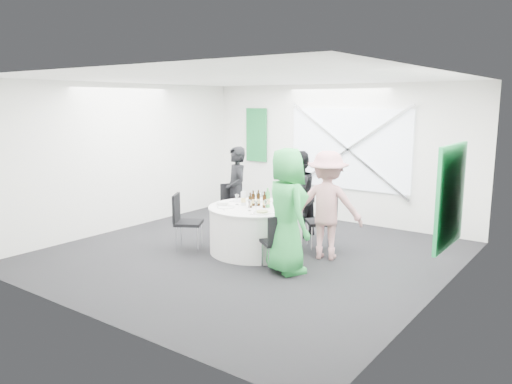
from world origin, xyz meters
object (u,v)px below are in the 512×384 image
Objects in this scene: chair_front_right at (277,238)px; person_man_back_left at (236,192)px; green_water_bottle at (268,200)px; chair_front_left at (183,217)px; person_woman_green at (287,211)px; person_woman_pink at (327,205)px; person_man_back at (298,194)px; chair_back at (292,209)px; banquet_table at (256,229)px; chair_back_left at (234,206)px; clear_water_bottle at (243,199)px; chair_back_right at (326,216)px.

chair_front_right is 0.51× the size of person_man_back_left.
chair_front_left is at bearing -150.73° from green_water_bottle.
person_woman_green is at bearing 148.82° from chair_front_right.
person_woman_pink is (2.13, 1.02, 0.30)m from chair_front_left.
person_woman_pink is (1.03, -0.82, 0.06)m from person_man_back.
person_woman_pink is (1.98, -0.20, 0.03)m from person_man_back_left.
person_woman_green is at bearing -57.25° from chair_back.
person_woman_green is (0.94, -0.54, 0.53)m from banquet_table.
person_man_back is 4.96× the size of green_water_bottle.
chair_back is 1.11× the size of chair_front_right.
person_woman_green reaches higher than green_water_bottle.
person_man_back_left is at bearing 11.00° from chair_back_left.
clear_water_bottle reaches higher than chair_back_left.
person_woman_pink reaches higher than chair_back.
person_man_back is (1.10, 1.83, 0.23)m from chair_front_left.
clear_water_bottle is (-1.17, 0.49, -0.03)m from person_woman_green.
person_man_back is at bearing 96.26° from green_water_bottle.
clear_water_bottle is at bearing 7.03° from person_woman_green.
chair_back is at bearing -0.82° from person_man_back.
chair_back_right is 0.95m from person_man_back.
clear_water_bottle is (-0.42, -0.10, -0.01)m from green_water_bottle.
clear_water_bottle is (-1.04, 0.55, 0.38)m from chair_front_right.
clear_water_bottle is (-1.32, -0.43, 0.02)m from person_woman_pink.
chair_back_right is 1.41m from clear_water_bottle.
chair_back is 0.96× the size of chair_back_right.
chair_back is 1.26m from person_woman_pink.
green_water_bottle is at bearing -100.10° from chair_front_right.
chair_back is 0.51× the size of person_woman_green.
green_water_bottle is at bearing 15.00° from banquet_table.
person_man_back_left is at bearing 146.26° from banquet_table.
clear_water_bottle is at bearing -100.18° from chair_back_left.
person_woman_pink is at bearing -28.12° from chair_back.
banquet_table is 1.02m from chair_front_right.
clear_water_bottle reaches higher than chair_front_left.
chair_front_left is 1.44m from green_water_bottle.
person_woman_pink reaches higher than chair_front_right.
chair_back is 0.96× the size of chair_back_left.
chair_front_left is (-1.85, -0.04, 0.07)m from chair_front_right.
chair_back is at bearing -32.21° from chair_back_left.
chair_back is at bearing -64.98° from chair_front_left.
person_man_back_left is 0.91× the size of person_woman_green.
person_man_back_left is 1.04× the size of person_man_back.
person_man_back_left is at bearing -125.06° from chair_back_right.
chair_front_left is 2.38m from person_woman_pink.
person_man_back_left is 1.99m from person_woman_pink.
banquet_table is 0.54m from clear_water_bottle.
person_woman_pink reaches higher than chair_front_left.
person_woman_pink is at bearing 54.94° from person_man_back.
person_woman_green is at bearing -89.66° from chair_back_left.
person_man_back_left is at bearing 135.78° from clear_water_bottle.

